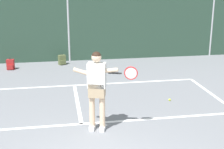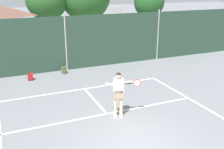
# 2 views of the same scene
# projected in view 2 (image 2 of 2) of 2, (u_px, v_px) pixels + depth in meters

# --- Properties ---
(ground_plane) EXTENTS (120.00, 120.00, 0.00)m
(ground_plane) POSITION_uv_depth(u_px,v_px,m) (135.00, 145.00, 8.84)
(ground_plane) COLOR slate
(court_markings) EXTENTS (8.30, 11.10, 0.01)m
(court_markings) POSITION_uv_depth(u_px,v_px,m) (127.00, 136.00, 9.40)
(court_markings) COLOR white
(court_markings) RESTS_ON ground
(chainlink_fence) EXTENTS (26.09, 0.09, 3.44)m
(chainlink_fence) POSITION_uv_depth(u_px,v_px,m) (66.00, 44.00, 16.15)
(chainlink_fence) COLOR #284233
(chainlink_fence) RESTS_ON ground
(basketball_hoop) EXTENTS (0.90, 0.67, 3.55)m
(basketball_hoop) POSITION_uv_depth(u_px,v_px,m) (117.00, 24.00, 19.40)
(basketball_hoop) COLOR yellow
(basketball_hoop) RESTS_ON ground
(treeline_backdrop) EXTENTS (27.75, 4.47, 6.48)m
(treeline_backdrop) POSITION_uv_depth(u_px,v_px,m) (25.00, 1.00, 24.17)
(treeline_backdrop) COLOR brown
(treeline_backdrop) RESTS_ON ground
(tennis_player) EXTENTS (1.41, 0.40, 1.85)m
(tennis_player) POSITION_uv_depth(u_px,v_px,m) (119.00, 91.00, 10.45)
(tennis_player) COLOR silver
(tennis_player) RESTS_ON ground
(tennis_ball) EXTENTS (0.07, 0.07, 0.07)m
(tennis_ball) POSITION_uv_depth(u_px,v_px,m) (148.00, 94.00, 12.95)
(tennis_ball) COLOR #CCE033
(tennis_ball) RESTS_ON ground
(backpack_red) EXTENTS (0.30, 0.26, 0.46)m
(backpack_red) POSITION_uv_depth(u_px,v_px,m) (30.00, 77.00, 14.80)
(backpack_red) COLOR maroon
(backpack_red) RESTS_ON ground
(backpack_olive) EXTENTS (0.33, 0.32, 0.46)m
(backpack_olive) POSITION_uv_depth(u_px,v_px,m) (64.00, 70.00, 15.93)
(backpack_olive) COLOR #566038
(backpack_olive) RESTS_ON ground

